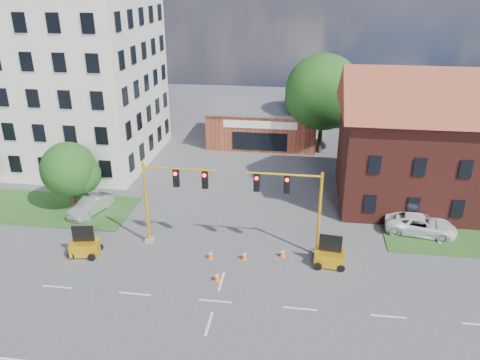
{
  "coord_description": "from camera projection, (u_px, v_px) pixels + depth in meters",
  "views": [
    {
      "loc": [
        4.58,
        -22.25,
        17.69
      ],
      "look_at": [
        0.07,
        10.0,
        3.58
      ],
      "focal_mm": 35.0,
      "sensor_mm": 36.0,
      "label": 1
    }
  ],
  "objects": [
    {
      "name": "tree_nw_front",
      "position": [
        72.0,
        171.0,
        37.87
      ],
      "size": [
        4.66,
        4.44,
        5.7
      ],
      "color": "#352013",
      "rests_on": "ground"
    },
    {
      "name": "trailer_west",
      "position": [
        85.0,
        246.0,
        32.25
      ],
      "size": [
        2.07,
        1.56,
        2.15
      ],
      "rotation": [
        0.0,
        0.0,
        0.17
      ],
      "color": "#FFAD15",
      "rests_on": "ground"
    },
    {
      "name": "brick_shop",
      "position": [
        263.0,
        124.0,
        54.22
      ],
      "size": [
        12.4,
        8.4,
        4.3
      ],
      "color": "maroon",
      "rests_on": "ground"
    },
    {
      "name": "pickup_white",
      "position": [
        421.0,
        225.0,
        34.96
      ],
      "size": [
        5.51,
        3.24,
        1.44
      ],
      "primitive_type": "imported",
      "rotation": [
        0.0,
        0.0,
        1.4
      ],
      "color": "white",
      "rests_on": "ground"
    },
    {
      "name": "townhouse_row",
      "position": [
        470.0,
        136.0,
        37.73
      ],
      "size": [
        21.0,
        11.0,
        11.5
      ],
      "color": "#511E18",
      "rests_on": "ground"
    },
    {
      "name": "cone_b",
      "position": [
        210.0,
        254.0,
        31.93
      ],
      "size": [
        0.4,
        0.4,
        0.7
      ],
      "color": "#FF5C0D",
      "rests_on": "ground"
    },
    {
      "name": "sedan_silver_front",
      "position": [
        91.0,
        206.0,
        37.98
      ],
      "size": [
        2.61,
        4.43,
        1.38
      ],
      "primitive_type": "imported",
      "rotation": [
        0.0,
        0.0,
        -0.29
      ],
      "color": "#B1B2B9",
      "rests_on": "ground"
    },
    {
      "name": "office_block",
      "position": [
        56.0,
        59.0,
        46.19
      ],
      "size": [
        18.4,
        15.4,
        20.6
      ],
      "color": "beige",
      "rests_on": "ground"
    },
    {
      "name": "trailer_east",
      "position": [
        329.0,
        256.0,
        31.05
      ],
      "size": [
        2.05,
        1.48,
        2.18
      ],
      "rotation": [
        0.0,
        0.0,
        -0.11
      ],
      "color": "#FFAD15",
      "rests_on": "ground"
    },
    {
      "name": "cone_a",
      "position": [
        217.0,
        276.0,
        29.55
      ],
      "size": [
        0.4,
        0.4,
        0.7
      ],
      "color": "#FF5C0D",
      "rests_on": "ground"
    },
    {
      "name": "signal_mast_west",
      "position": [
        169.0,
        195.0,
        32.28
      ],
      "size": [
        5.3,
        0.6,
        6.2
      ],
      "color": "gray",
      "rests_on": "ground"
    },
    {
      "name": "signal_mast_east",
      "position": [
        295.0,
        203.0,
        31.17
      ],
      "size": [
        5.3,
        0.6,
        6.2
      ],
      "color": "gray",
      "rests_on": "ground"
    },
    {
      "name": "tree_large",
      "position": [
        327.0,
        95.0,
        49.01
      ],
      "size": [
        8.39,
        7.99,
        10.71
      ],
      "color": "#352013",
      "rests_on": "ground"
    },
    {
      "name": "cone_c",
      "position": [
        283.0,
        253.0,
        32.12
      ],
      "size": [
        0.4,
        0.4,
        0.7
      ],
      "color": "#FF5C0D",
      "rests_on": "ground"
    },
    {
      "name": "grass_verge_nw",
      "position": [
        5.0,
        205.0,
        39.45
      ],
      "size": [
        22.0,
        6.0,
        0.08
      ],
      "primitive_type": "cube",
      "color": "#1F491B",
      "rests_on": "ground"
    },
    {
      "name": "cone_d",
      "position": [
        244.0,
        255.0,
        31.84
      ],
      "size": [
        0.4,
        0.4,
        0.7
      ],
      "color": "#FF5C0D",
      "rests_on": "ground"
    },
    {
      "name": "ground",
      "position": [
        216.0,
        301.0,
        27.83
      ],
      "size": [
        120.0,
        120.0,
        0.0
      ],
      "primitive_type": "plane",
      "color": "#494A4C",
      "rests_on": "ground"
    },
    {
      "name": "lane_markings",
      "position": [
        205.0,
        336.0,
        25.11
      ],
      "size": [
        60.0,
        36.0,
        0.01
      ],
      "primitive_type": null,
      "color": "silver",
      "rests_on": "ground"
    }
  ]
}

